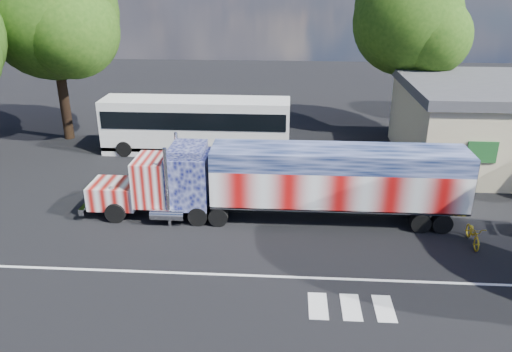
# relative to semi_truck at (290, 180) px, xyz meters

# --- Properties ---
(ground) EXTENTS (100.00, 100.00, 0.00)m
(ground) POSITION_rel_semi_truck_xyz_m (-1.68, -2.23, -2.04)
(ground) COLOR black
(lane_markings) EXTENTS (30.00, 2.67, 0.01)m
(lane_markings) POSITION_rel_semi_truck_xyz_m (0.03, -6.00, -2.04)
(lane_markings) COLOR silver
(lane_markings) RESTS_ON ground
(semi_truck) EXTENTS (18.62, 2.94, 3.97)m
(semi_truck) POSITION_rel_semi_truck_xyz_m (0.00, 0.00, 0.00)
(semi_truck) COLOR black
(semi_truck) RESTS_ON ground
(coach_bus) EXTENTS (12.48, 2.90, 3.63)m
(coach_bus) POSITION_rel_semi_truck_xyz_m (-6.27, 9.60, -0.16)
(coach_bus) COLOR silver
(coach_bus) RESTS_ON ground
(woman) EXTENTS (0.73, 0.57, 1.76)m
(woman) POSITION_rel_semi_truck_xyz_m (-8.60, -0.73, -1.16)
(woman) COLOR slate
(woman) RESTS_ON ground
(bicycle) EXTENTS (0.76, 1.94, 1.00)m
(bicycle) POSITION_rel_semi_truck_xyz_m (8.27, -2.02, -1.54)
(bicycle) COLOR gold
(bicycle) RESTS_ON ground
(tree_nw_a) EXTENTS (9.40, 8.95, 13.31)m
(tree_nw_a) POSITION_rel_semi_truck_xyz_m (-16.08, 11.86, 6.74)
(tree_nw_a) COLOR black
(tree_nw_a) RESTS_ON ground
(tree_ne_a) EXTENTS (8.00, 7.62, 12.02)m
(tree_ne_a) POSITION_rel_semi_truck_xyz_m (8.16, 14.69, 6.11)
(tree_ne_a) COLOR black
(tree_ne_a) RESTS_ON ground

